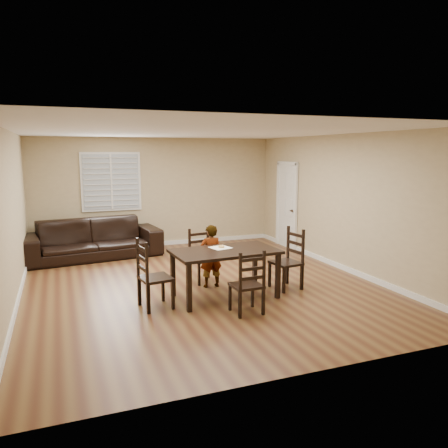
{
  "coord_description": "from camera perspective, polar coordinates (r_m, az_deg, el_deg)",
  "views": [
    {
      "loc": [
        -2.29,
        -7.26,
        2.35
      ],
      "look_at": [
        0.61,
        0.38,
        1.0
      ],
      "focal_mm": 35.0,
      "sensor_mm": 36.0,
      "label": 1
    }
  ],
  "objects": [
    {
      "name": "chair_left",
      "position": [
        6.7,
        -9.96,
        -6.93
      ],
      "size": [
        0.51,
        0.54,
        1.07
      ],
      "rotation": [
        0.0,
        0.0,
        1.71
      ],
      "color": "black",
      "rests_on": "ground"
    },
    {
      "name": "chair_right",
      "position": [
        7.73,
        8.83,
        -4.74
      ],
      "size": [
        0.51,
        0.54,
        1.06
      ],
      "rotation": [
        0.0,
        0.0,
        -1.42
      ],
      "color": "black",
      "rests_on": "ground"
    },
    {
      "name": "dining_table",
      "position": [
        7.06,
        0.13,
        -4.12
      ],
      "size": [
        1.73,
        1.04,
        0.79
      ],
      "rotation": [
        0.0,
        0.0,
        0.06
      ],
      "color": "black",
      "rests_on": "ground"
    },
    {
      "name": "napkin",
      "position": [
        7.21,
        -0.48,
        -3.11
      ],
      "size": [
        0.36,
        0.36,
        0.0
      ],
      "primitive_type": "cube",
      "rotation": [
        0.0,
        0.0,
        0.24
      ],
      "color": "white",
      "rests_on": "dining_table"
    },
    {
      "name": "sofa",
      "position": [
        10.18,
        -16.79,
        -1.88
      ],
      "size": [
        3.08,
        1.51,
        0.86
      ],
      "primitive_type": "imported",
      "rotation": [
        0.0,
        0.0,
        0.12
      ],
      "color": "black",
      "rests_on": "ground"
    },
    {
      "name": "donut",
      "position": [
        7.22,
        -0.33,
        -2.92
      ],
      "size": [
        0.11,
        0.11,
        0.04
      ],
      "color": "#DBA14E",
      "rests_on": "napkin"
    },
    {
      "name": "child",
      "position": [
        7.64,
        -1.75,
        -4.22
      ],
      "size": [
        0.41,
        0.27,
        1.11
      ],
      "primitive_type": "imported",
      "rotation": [
        0.0,
        0.0,
        3.16
      ],
      "color": "gray",
      "rests_on": "ground"
    },
    {
      "name": "chair_near",
      "position": [
        8.07,
        -3.07,
        -4.3
      ],
      "size": [
        0.5,
        0.48,
        0.97
      ],
      "rotation": [
        0.0,
        0.0,
        0.18
      ],
      "color": "black",
      "rests_on": "ground"
    },
    {
      "name": "ground",
      "position": [
        7.97,
        -3.18,
        -7.79
      ],
      "size": [
        7.0,
        7.0,
        0.0
      ],
      "primitive_type": "plane",
      "color": "brown",
      "rests_on": "ground"
    },
    {
      "name": "chair_far",
      "position": [
        6.37,
        3.43,
        -8.12
      ],
      "size": [
        0.45,
        0.42,
        0.96
      ],
      "rotation": [
        0.0,
        0.0,
        3.18
      ],
      "color": "black",
      "rests_on": "ground"
    },
    {
      "name": "room",
      "position": [
        7.81,
        -3.45,
        5.38
      ],
      "size": [
        6.04,
        7.04,
        2.72
      ],
      "color": "tan",
      "rests_on": "ground"
    }
  ]
}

